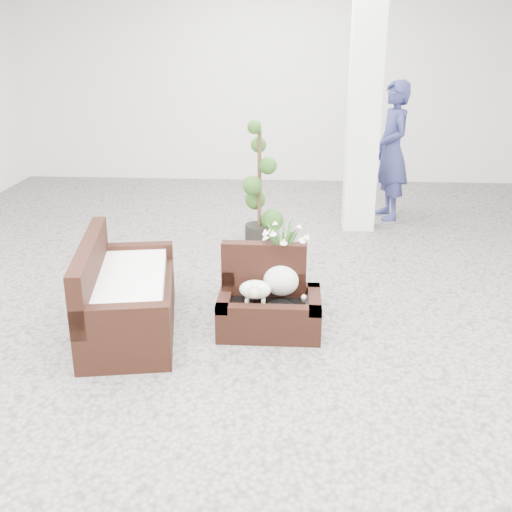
# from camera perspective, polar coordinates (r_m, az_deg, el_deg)

# --- Properties ---
(ground) EXTENTS (11.00, 11.00, 0.00)m
(ground) POSITION_cam_1_polar(r_m,az_deg,el_deg) (5.87, 0.06, -5.34)
(ground) COLOR gray
(ground) RESTS_ON ground
(column) EXTENTS (0.40, 0.40, 3.50)m
(column) POSITION_cam_1_polar(r_m,az_deg,el_deg) (8.17, 10.04, 14.47)
(column) COLOR white
(column) RESTS_ON ground
(coffee_table) EXTENTS (0.90, 0.60, 0.31)m
(coffee_table) POSITION_cam_1_polar(r_m,az_deg,el_deg) (5.49, 1.25, -5.43)
(coffee_table) COLOR black
(coffee_table) RESTS_ON ground
(sheep_figurine) EXTENTS (0.28, 0.23, 0.21)m
(sheep_figurine) POSITION_cam_1_polar(r_m,az_deg,el_deg) (5.30, -0.07, -3.32)
(sheep_figurine) COLOR white
(sheep_figurine) RESTS_ON coffee_table
(planter_narcissus) EXTENTS (0.44, 0.44, 0.80)m
(planter_narcissus) POSITION_cam_1_polar(r_m,az_deg,el_deg) (5.37, 2.41, 0.37)
(planter_narcissus) COLOR white
(planter_narcissus) RESTS_ON coffee_table
(tealight) EXTENTS (0.04, 0.04, 0.03)m
(tealight) POSITION_cam_1_polar(r_m,az_deg,el_deg) (5.44, 4.44, -3.78)
(tealight) COLOR white
(tealight) RESTS_ON coffee_table
(armchair) EXTENTS (0.76, 0.74, 0.80)m
(armchair) POSITION_cam_1_polar(r_m,az_deg,el_deg) (5.76, 0.96, -1.56)
(armchair) COLOR black
(armchair) RESTS_ON ground
(loveseat) EXTENTS (1.01, 1.67, 0.84)m
(loveseat) POSITION_cam_1_polar(r_m,az_deg,el_deg) (5.52, -11.74, -2.79)
(loveseat) COLOR black
(loveseat) RESTS_ON ground
(topiary) EXTENTS (0.40, 0.40, 1.50)m
(topiary) POSITION_cam_1_polar(r_m,az_deg,el_deg) (7.56, 0.32, 6.62)
(topiary) COLOR #264C18
(topiary) RESTS_ON ground
(shopper) EXTENTS (0.58, 0.77, 1.90)m
(shopper) POSITION_cam_1_polar(r_m,az_deg,el_deg) (8.82, 12.47, 9.47)
(shopper) COLOR navy
(shopper) RESTS_ON ground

